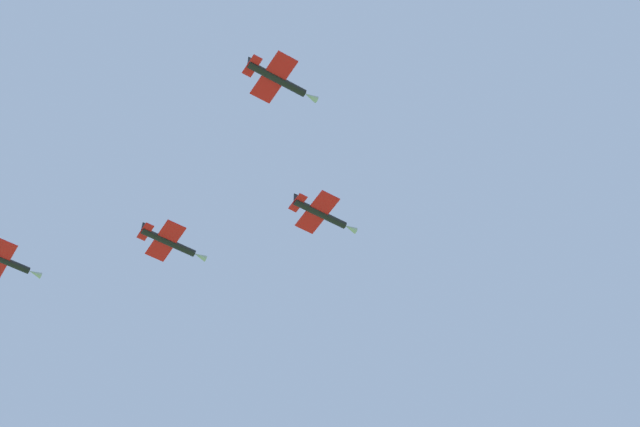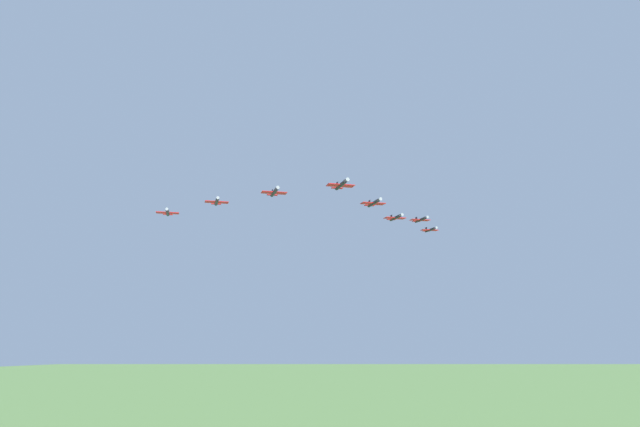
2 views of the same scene
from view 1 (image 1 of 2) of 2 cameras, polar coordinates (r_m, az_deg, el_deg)
The scene contains 4 objects.
jet_lead at distance 185.59m, azimuth 0.07°, elevation -0.03°, with size 13.50×10.11×2.79m.
jet_port_inner at distance 190.62m, azimuth -8.36°, elevation -1.62°, with size 13.50×10.11×2.79m.
jet_starboard_inner at distance 170.69m, azimuth -2.33°, elevation 7.46°, with size 13.50×10.11×2.79m.
jet_port_outer at distance 199.67m, azimuth -17.21°, elevation -2.50°, with size 13.50×10.11×2.79m.
Camera 1 is at (62.69, 83.43, 1.63)m, focal length 57.47 mm.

